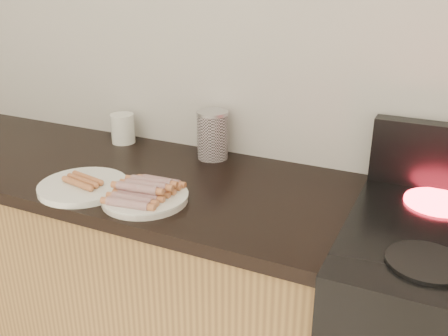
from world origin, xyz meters
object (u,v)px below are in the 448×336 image
at_px(main_plate, 145,199).
at_px(mug, 123,128).
at_px(canister, 213,135).
at_px(side_plate, 83,186).

height_order(main_plate, mug, mug).
bearing_deg(mug, canister, 0.00).
distance_m(canister, mug, 0.39).
relative_size(canister, mug, 1.53).
height_order(side_plate, canister, canister).
xyz_separation_m(main_plate, mug, (-0.36, 0.40, 0.05)).
bearing_deg(main_plate, canister, 87.24).
relative_size(side_plate, mug, 2.42).
bearing_deg(canister, side_plate, -119.86).
height_order(main_plate, side_plate, side_plate).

